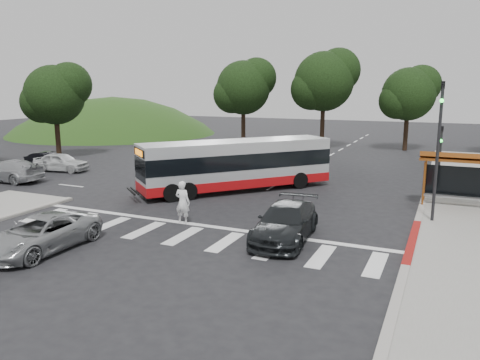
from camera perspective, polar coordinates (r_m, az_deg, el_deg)
The scene contains 20 objects.
ground at distance 24.46m, azimuth -0.88°, elevation -3.52°, with size 140.00×140.00×0.00m, color black.
sidewalk_east at distance 30.07m, azimuth 25.50°, elevation -1.72°, with size 4.00×40.00×0.12m, color gray.
curb_east at distance 30.07m, azimuth 21.70°, elevation -1.39°, with size 0.30×40.00×0.15m, color #9E9991.
curb_east_red at distance 20.39m, azimuth 20.27°, elevation -7.04°, with size 0.32×6.00×0.15m, color maroon.
hillside_nw at distance 66.71m, azimuth -15.06°, elevation 5.48°, with size 44.00×44.00×10.00m, color #244115.
crosswalk_ladder at distance 20.23m, azimuth -6.94°, elevation -6.77°, with size 18.00×2.60×0.01m, color silver.
bus_shelter at distance 26.81m, azimuth 25.57°, elevation 1.81°, with size 4.20×1.60×2.86m.
traffic_signal_ne_tall at distance 23.03m, azimuth 23.05°, elevation 4.48°, with size 0.18×0.37×6.50m.
traffic_signal_ne_short at distance 30.14m, azimuth 23.21°, elevation 3.17°, with size 0.18×0.37×4.00m.
tree_north_a at distance 48.97m, azimuth 10.30°, elevation 11.86°, with size 6.60×6.15×10.17m.
tree_north_b at distance 49.64m, azimuth 19.94°, elevation 9.91°, with size 5.72×5.33×8.43m.
tree_north_c at distance 49.67m, azimuth 0.53°, elevation 11.30°, with size 6.16×5.74×9.30m.
tree_west_a at distance 44.87m, azimuth -21.55°, elevation 9.73°, with size 5.72×5.33×8.43m.
transit_bus at distance 28.54m, azimuth -0.41°, elevation 1.76°, with size 2.57×11.85×3.06m, color silver, non-canonical shape.
pedestrian at distance 21.80m, azimuth -7.01°, elevation -2.71°, with size 0.73×0.48×2.01m, color white.
dark_sedan at distance 19.53m, azimuth 5.57°, elevation -5.13°, with size 2.08×5.12×1.48m, color black.
silver_suv_south at distance 19.73m, azimuth -23.11°, elevation -6.02°, with size 2.27×4.91×1.37m, color #9DA0A2.
west_car_white at distance 37.70m, azimuth -20.98°, elevation 2.05°, with size 1.66×4.13×1.41m, color silver.
west_car_black at distance 39.72m, azimuth -22.36°, elevation 2.26°, with size 1.31×3.76×1.24m, color black.
west_car_silver at distance 35.01m, azimuth -26.34°, elevation 1.02°, with size 2.05×5.05×1.47m, color #A8AAAE.
Camera 1 is at (10.05, -21.42, 6.22)m, focal length 35.00 mm.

